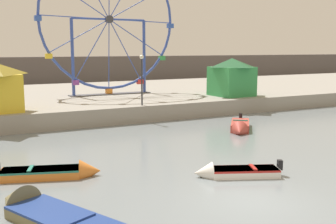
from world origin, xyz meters
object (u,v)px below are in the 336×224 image
at_px(motorboat_orange_hull, 58,172).
at_px(promenade_lamp_near, 142,72).
at_px(motorboat_white_red_stripe, 231,172).
at_px(motorboat_olive_wood, 43,213).
at_px(carnival_booth_green_kiosk, 232,76).
at_px(ferris_wheel_blue_frame, 109,22).
at_px(motorboat_faded_red, 240,127).

distance_m(motorboat_orange_hull, promenade_lamp_near, 14.60).
distance_m(motorboat_white_red_stripe, promenade_lamp_near, 15.00).
relative_size(motorboat_olive_wood, motorboat_orange_hull, 1.32).
height_order(motorboat_olive_wood, carnival_booth_green_kiosk, carnival_booth_green_kiosk).
relative_size(motorboat_white_red_stripe, carnival_booth_green_kiosk, 1.00).
bearing_deg(motorboat_orange_hull, promenade_lamp_near, 69.64).
xyz_separation_m(motorboat_olive_wood, motorboat_white_red_stripe, (8.17, 0.93, -0.02)).
bearing_deg(motorboat_white_red_stripe, motorboat_orange_hull, -3.44).
relative_size(motorboat_orange_hull, promenade_lamp_near, 1.15).
relative_size(motorboat_olive_wood, promenade_lamp_near, 1.53).
height_order(ferris_wheel_blue_frame, promenade_lamp_near, ferris_wheel_blue_frame).
distance_m(motorboat_faded_red, carnival_booth_green_kiosk, 10.54).
bearing_deg(carnival_booth_green_kiosk, motorboat_faded_red, -125.04).
relative_size(motorboat_white_red_stripe, motorboat_faded_red, 0.96).
xyz_separation_m(motorboat_orange_hull, promenade_lamp_near, (8.85, 11.05, 3.54)).
height_order(ferris_wheel_blue_frame, carnival_booth_green_kiosk, ferris_wheel_blue_frame).
bearing_deg(promenade_lamp_near, motorboat_orange_hull, -128.70).
height_order(motorboat_orange_hull, carnival_booth_green_kiosk, carnival_booth_green_kiosk).
xyz_separation_m(motorboat_faded_red, motorboat_orange_hull, (-13.30, -4.67, -0.05)).
relative_size(ferris_wheel_blue_frame, promenade_lamp_near, 3.51).
height_order(motorboat_faded_red, motorboat_orange_hull, motorboat_faded_red).
relative_size(ferris_wheel_blue_frame, carnival_booth_green_kiosk, 3.51).
bearing_deg(motorboat_faded_red, motorboat_white_red_stripe, -1.22).
height_order(motorboat_white_red_stripe, ferris_wheel_blue_frame, ferris_wheel_blue_frame).
height_order(motorboat_faded_red, carnival_booth_green_kiosk, carnival_booth_green_kiosk).
bearing_deg(ferris_wheel_blue_frame, carnival_booth_green_kiosk, -32.42).
xyz_separation_m(motorboat_faded_red, promenade_lamp_near, (-4.45, 6.38, 3.49)).
bearing_deg(promenade_lamp_near, carnival_booth_green_kiosk, 12.47).
bearing_deg(promenade_lamp_near, ferris_wheel_blue_frame, 87.31).
distance_m(motorboat_faded_red, promenade_lamp_near, 8.53).
xyz_separation_m(motorboat_olive_wood, motorboat_faded_red, (14.75, 8.96, 0.05)).
distance_m(motorboat_olive_wood, carnival_booth_green_kiosk, 26.91).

